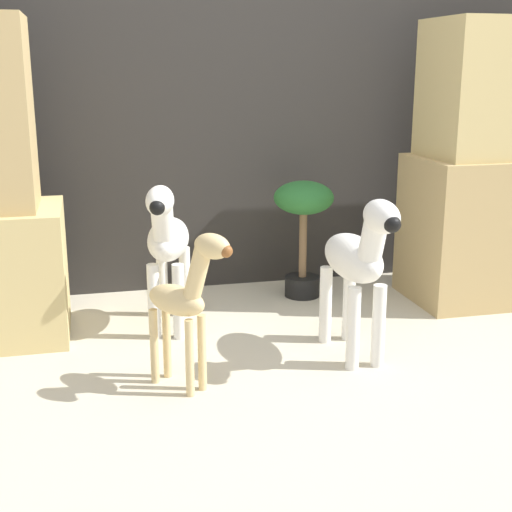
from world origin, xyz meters
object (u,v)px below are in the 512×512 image
zebra_right (358,261)px  zebra_left (167,242)px  potted_palm_front (303,215)px  giraffe_figurine (186,296)px

zebra_right → zebra_left: same height
zebra_right → zebra_left: bearing=144.7°
zebra_left → potted_palm_front: 0.75m
giraffe_figurine → potted_palm_front: size_ratio=1.02×
zebra_right → potted_palm_front: zebra_right is taller
zebra_right → giraffe_figurine: size_ratio=1.13×
potted_palm_front → zebra_left: bearing=-155.2°
potted_palm_front → zebra_right: bearing=-92.1°
zebra_left → giraffe_figurine: (-0.01, -0.59, -0.05)m
potted_palm_front → giraffe_figurine: bearing=-127.2°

